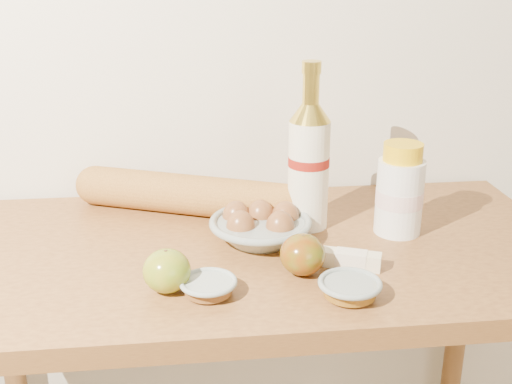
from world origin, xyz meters
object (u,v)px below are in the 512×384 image
(table, at_px, (254,303))
(baguette, at_px, (186,194))
(bourbon_bottle, at_px, (309,162))
(egg_bowl, at_px, (260,226))
(cream_bottle, at_px, (400,192))

(table, height_order, baguette, baguette)
(bourbon_bottle, relative_size, egg_bowl, 1.50)
(table, xyz_separation_m, bourbon_bottle, (0.12, 0.08, 0.26))
(table, bearing_deg, cream_bottle, 6.55)
(cream_bottle, distance_m, egg_bowl, 0.28)
(egg_bowl, height_order, baguette, baguette)
(table, relative_size, baguette, 2.39)
(table, distance_m, baguette, 0.27)
(bourbon_bottle, distance_m, cream_bottle, 0.19)
(table, bearing_deg, baguette, 125.03)
(table, bearing_deg, egg_bowl, 59.66)
(bourbon_bottle, relative_size, baguette, 0.66)
(table, xyz_separation_m, baguette, (-0.12, 0.18, 0.17))
(table, height_order, egg_bowl, egg_bowl)
(egg_bowl, distance_m, baguette, 0.21)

